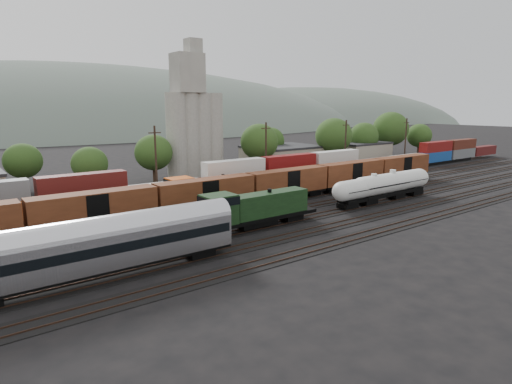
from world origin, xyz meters
TOP-DOWN VIEW (x-y plane):
  - ground at (0.00, 0.00)m, footprint 600.00×600.00m
  - tracks at (0.00, 0.00)m, footprint 180.00×33.20m
  - green_locomotive at (-11.74, -5.00)m, footprint 18.21×3.21m
  - tank_car_a at (12.35, -5.00)m, footprint 17.44×3.12m
  - tank_car_b at (17.13, -5.00)m, footprint 18.23×3.26m
  - passenger_coach at (-31.11, -10.00)m, footprint 24.82×3.06m
  - orange_locomotive at (-9.13, 10.00)m, footprint 18.21×3.03m
  - boxcar_string at (-19.82, 5.00)m, footprint 122.80×2.90m
  - container_wall at (6.11, 15.00)m, footprint 175.08×2.60m
  - grain_silo at (3.28, 36.00)m, footprint 13.40×5.00m
  - industrial_sheds at (6.63, 35.25)m, footprint 119.38×17.26m
  - tree_band at (5.38, 35.78)m, footprint 167.35×22.27m
  - utility_poles at (0.00, 22.00)m, footprint 122.20×0.36m
  - distant_hills at (23.92, 260.00)m, footprint 860.00×286.00m

SIDE VIEW (x-z plane):
  - distant_hills at x=23.92m, z-range -85.56..44.44m
  - ground at x=0.00m, z-range 0.00..0.00m
  - tracks at x=0.00m, z-range -0.05..0.15m
  - industrial_sheds at x=6.63m, z-range 0.01..5.11m
  - orange_locomotive at x=-9.13m, z-range 0.32..4.87m
  - tank_car_a at x=12.35m, z-range 0.43..5.00m
  - green_locomotive at x=-11.74m, z-range 0.33..5.15m
  - container_wall at x=6.11m, z-range -0.09..5.71m
  - tank_car_b at x=17.13m, z-range 0.44..5.22m
  - boxcar_string at x=-19.82m, z-range 1.02..5.22m
  - passenger_coach at x=-31.11m, z-range 0.62..6.26m
  - utility_poles at x=0.00m, z-range 0.21..12.21m
  - tree_band at x=5.38m, z-range 0.32..13.81m
  - grain_silo at x=3.28m, z-range -3.24..25.76m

